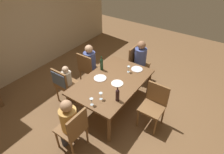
% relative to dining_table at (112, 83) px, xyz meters
% --- Properties ---
extents(ground_plane, '(10.00, 10.00, 0.00)m').
position_rel_dining_table_xyz_m(ground_plane, '(0.00, 0.00, -0.65)').
color(ground_plane, brown).
extents(rear_room_partition, '(6.40, 0.12, 2.70)m').
position_rel_dining_table_xyz_m(rear_room_partition, '(0.00, 2.77, 0.70)').
color(rear_room_partition, tan).
rests_on(rear_room_partition, ground_plane).
extents(dining_table, '(1.77, 1.14, 0.72)m').
position_rel_dining_table_xyz_m(dining_table, '(0.00, 0.00, 0.00)').
color(dining_table, brown).
rests_on(dining_table, ground_plane).
extents(chair_far_right, '(0.44, 0.44, 0.92)m').
position_rel_dining_table_xyz_m(chair_far_right, '(0.31, 0.95, -0.12)').
color(chair_far_right, brown).
rests_on(chair_far_right, ground_plane).
extents(chair_right_end, '(0.44, 0.44, 0.92)m').
position_rel_dining_table_xyz_m(chair_right_end, '(1.26, 0.09, -0.12)').
color(chair_right_end, brown).
rests_on(chair_right_end, ground_plane).
extents(chair_left_end, '(0.44, 0.44, 0.92)m').
position_rel_dining_table_xyz_m(chair_left_end, '(-1.26, -0.09, -0.12)').
color(chair_left_end, brown).
rests_on(chair_left_end, ground_plane).
extents(chair_far_left, '(0.46, 0.44, 0.92)m').
position_rel_dining_table_xyz_m(chair_far_left, '(-0.52, 0.95, -0.06)').
color(chair_far_left, brown).
rests_on(chair_far_left, ground_plane).
extents(chair_near, '(0.44, 0.44, 0.92)m').
position_rel_dining_table_xyz_m(chair_near, '(0.09, -0.95, -0.12)').
color(chair_near, brown).
rests_on(chair_near, ground_plane).
extents(person_woman_host, '(0.34, 0.29, 1.11)m').
position_rel_dining_table_xyz_m(person_woman_host, '(0.42, 0.95, -0.01)').
color(person_woman_host, '#33333D').
rests_on(person_woman_host, ground_plane).
extents(person_man_bearded, '(0.31, 0.35, 1.13)m').
position_rel_dining_table_xyz_m(person_man_bearded, '(1.26, -0.03, 0.01)').
color(person_man_bearded, '#33333D').
rests_on(person_man_bearded, ground_plane).
extents(person_man_guest, '(0.30, 0.34, 1.11)m').
position_rel_dining_table_xyz_m(person_man_guest, '(-1.26, 0.03, -0.00)').
color(person_man_guest, '#33333D').
rests_on(person_man_guest, ground_plane).
extents(person_child_small, '(0.25, 0.22, 0.94)m').
position_rel_dining_table_xyz_m(person_child_small, '(-0.37, 0.95, -0.09)').
color(person_child_small, '#33333D').
rests_on(person_child_small, ground_plane).
extents(wine_bottle_tall_green, '(0.07, 0.07, 0.31)m').
position_rel_dining_table_xyz_m(wine_bottle_tall_green, '(-0.43, -0.42, 0.21)').
color(wine_bottle_tall_green, black).
rests_on(wine_bottle_tall_green, dining_table).
extents(wine_bottle_dark_red, '(0.07, 0.07, 0.35)m').
position_rel_dining_table_xyz_m(wine_bottle_dark_red, '(0.21, 0.43, 0.23)').
color(wine_bottle_dark_red, '#19381E').
rests_on(wine_bottle_dark_red, dining_table).
extents(wine_glass_near_left, '(0.07, 0.07, 0.15)m').
position_rel_dining_table_xyz_m(wine_glass_near_left, '(0.48, -0.11, 0.18)').
color(wine_glass_near_left, silver).
rests_on(wine_glass_near_left, dining_table).
extents(wine_glass_centre, '(0.07, 0.07, 0.15)m').
position_rel_dining_table_xyz_m(wine_glass_centre, '(-0.58, -0.15, 0.18)').
color(wine_glass_centre, silver).
rests_on(wine_glass_centre, dining_table).
extents(wine_glass_near_right, '(0.07, 0.07, 0.15)m').
position_rel_dining_table_xyz_m(wine_glass_near_right, '(-0.79, -0.11, 0.18)').
color(wine_glass_near_right, silver).
rests_on(wine_glass_near_right, dining_table).
extents(dinner_plate_host, '(0.25, 0.25, 0.01)m').
position_rel_dining_table_xyz_m(dinner_plate_host, '(-0.02, -0.14, 0.08)').
color(dinner_plate_host, white).
rests_on(dinner_plate_host, dining_table).
extents(dinner_plate_guest_left, '(0.27, 0.27, 0.01)m').
position_rel_dining_table_xyz_m(dinner_plate_guest_left, '(-0.07, 0.26, 0.08)').
color(dinner_plate_guest_left, white).
rests_on(dinner_plate_guest_left, dining_table).
extents(dinner_plate_guest_right, '(0.26, 0.26, 0.01)m').
position_rel_dining_table_xyz_m(dinner_plate_guest_right, '(0.68, -0.22, 0.08)').
color(dinner_plate_guest_right, white).
rests_on(dinner_plate_guest_right, dining_table).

